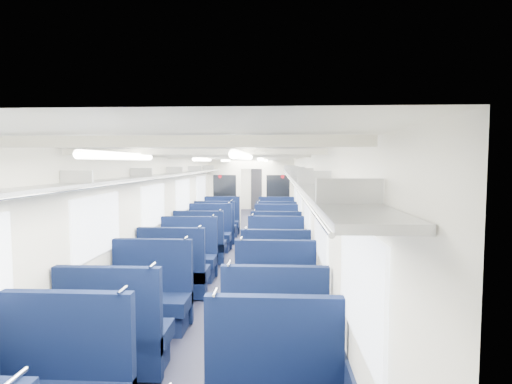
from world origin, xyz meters
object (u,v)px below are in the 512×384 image
at_px(seat_7, 275,303).
at_px(seat_4, 115,339).
at_px(seat_8, 174,275).
at_px(seat_10, 188,260).
at_px(bulkhead, 251,192).
at_px(seat_17, 276,230).
at_px(seat_15, 276,237).
at_px(seat_6, 150,301).
at_px(seat_5, 275,337).
at_px(seat_14, 210,236).
at_px(seat_16, 215,230).
at_px(end_door, 259,188).
at_px(seat_19, 276,224).
at_px(seat_11, 276,259).
at_px(seat_12, 200,246).
at_px(seat_9, 276,278).
at_px(seat_18, 221,223).
at_px(seat_13, 276,247).

bearing_deg(seat_7, seat_4, -144.77).
bearing_deg(seat_8, seat_10, 90.00).
xyz_separation_m(bulkhead, seat_17, (0.83, -2.37, -0.86)).
bearing_deg(seat_15, seat_6, -109.43).
height_order(seat_8, seat_17, same).
bearing_deg(bulkhead, seat_5, -84.81).
relative_size(seat_7, seat_14, 1.00).
bearing_deg(bulkhead, seat_15, -76.24).
height_order(seat_7, seat_14, same).
bearing_deg(seat_16, seat_7, -73.79).
bearing_deg(seat_17, seat_5, -90.00).
distance_m(bulkhead, seat_6, 8.18).
distance_m(end_door, seat_5, 14.93).
bearing_deg(seat_19, seat_4, -101.65).
xyz_separation_m(seat_11, seat_16, (-1.66, 3.27, 0.00)).
bearing_deg(seat_15, seat_12, -144.15).
height_order(seat_15, seat_19, same).
xyz_separation_m(seat_14, seat_17, (1.66, 0.94, 0.00)).
distance_m(seat_6, seat_7, 1.66).
bearing_deg(seat_11, seat_7, -90.00).
distance_m(end_door, seat_9, 12.73).
distance_m(seat_5, seat_9, 2.21).
relative_size(seat_17, seat_18, 1.00).
bearing_deg(seat_11, seat_16, 116.91).
bearing_deg(end_door, seat_5, -86.81).
bearing_deg(end_door, seat_11, -85.84).
xyz_separation_m(seat_6, seat_8, (0.00, 1.26, 0.00)).
distance_m(bulkhead, seat_14, 3.52).
relative_size(end_door, seat_5, 1.66).
bearing_deg(seat_10, seat_13, 36.33).
bearing_deg(seat_11, bulkhead, 98.36).
bearing_deg(seat_14, seat_10, -90.00).
height_order(bulkhead, seat_19, bulkhead).
height_order(seat_6, seat_17, same).
bearing_deg(seat_6, end_door, 86.57).
bearing_deg(seat_9, seat_13, 90.00).
height_order(seat_8, seat_11, same).
relative_size(seat_10, seat_17, 1.00).
xyz_separation_m(seat_12, seat_19, (1.66, 3.38, 0.00)).
distance_m(seat_13, seat_15, 1.19).
height_order(seat_7, seat_17, same).
bearing_deg(bulkhead, end_door, 90.00).
xyz_separation_m(seat_5, seat_16, (-1.66, 6.76, 0.00)).
xyz_separation_m(seat_7, seat_17, (0.00, 5.72, 0.00)).
relative_size(seat_12, seat_13, 1.00).
bearing_deg(seat_19, seat_17, -90.00).
relative_size(seat_6, seat_7, 1.00).
relative_size(seat_11, seat_15, 1.00).
height_order(seat_6, seat_12, same).
distance_m(seat_5, seat_6, 1.96).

